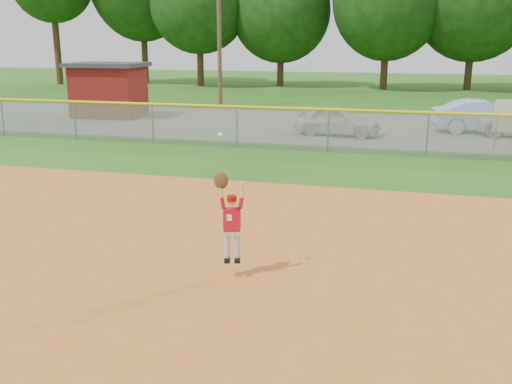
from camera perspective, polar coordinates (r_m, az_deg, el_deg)
ground at (r=10.82m, az=-0.45°, el=-5.85°), size 120.00×120.00×0.00m
clay_infield at (r=8.21m, az=-6.21°, el=-12.91°), size 24.00×16.00×0.04m
parking_strip at (r=26.16m, az=9.03°, el=6.42°), size 44.00×10.00×0.03m
car_white_a at (r=23.74m, az=8.16°, el=7.07°), size 3.59×1.73×1.18m
car_blue at (r=26.01m, az=21.87°, el=7.04°), size 4.33×2.07×1.37m
utility_shed at (r=30.12m, az=-14.51°, el=9.88°), size 3.76×3.00×2.72m
outfield_fence at (r=20.14m, az=7.23°, el=6.44°), size 40.06×0.10×1.55m
power_lines at (r=31.79m, az=12.50°, el=16.19°), size 19.40×0.24×9.00m
ballplayer at (r=9.25m, az=-2.58°, el=-2.58°), size 0.50×0.26×2.14m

